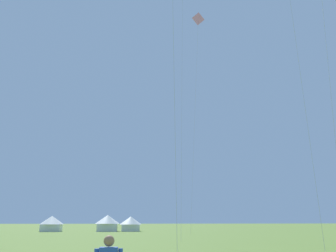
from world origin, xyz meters
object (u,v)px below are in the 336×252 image
(festival_tent_left, at_px, (107,222))
(kite_pink_diamond, at_px, (198,23))
(festival_tent_right, at_px, (131,223))
(festival_tent_center, at_px, (52,223))

(festival_tent_left, bearing_deg, kite_pink_diamond, -46.66)
(kite_pink_diamond, bearing_deg, festival_tent_right, 123.83)
(festival_tent_right, bearing_deg, kite_pink_diamond, -56.17)
(festival_tent_center, bearing_deg, kite_pink_diamond, -32.22)
(kite_pink_diamond, relative_size, festival_tent_center, 8.63)
(festival_tent_left, bearing_deg, festival_tent_right, 0.00)
(festival_tent_left, height_order, festival_tent_right, festival_tent_left)
(kite_pink_diamond, distance_m, festival_tent_left, 38.94)
(kite_pink_diamond, bearing_deg, festival_tent_center, 147.78)
(festival_tent_left, distance_m, festival_tent_right, 4.23)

